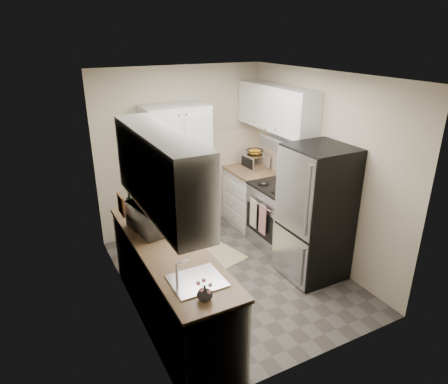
# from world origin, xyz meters

# --- Properties ---
(ground) EXTENTS (3.20, 3.20, 0.00)m
(ground) POSITION_xyz_m (0.00, 0.00, 0.00)
(ground) COLOR #56514C
(ground) RESTS_ON ground
(room_shell) EXTENTS (2.64, 3.24, 2.52)m
(room_shell) POSITION_xyz_m (-0.02, -0.01, 1.63)
(room_shell) COLOR beige
(room_shell) RESTS_ON ground
(pantry_cabinet) EXTENTS (0.90, 0.55, 2.00)m
(pantry_cabinet) POSITION_xyz_m (-0.20, 1.32, 1.00)
(pantry_cabinet) COLOR silver
(pantry_cabinet) RESTS_ON ground
(base_cabinet_left) EXTENTS (0.60, 2.30, 0.88)m
(base_cabinet_left) POSITION_xyz_m (-0.99, -0.43, 0.44)
(base_cabinet_left) COLOR silver
(base_cabinet_left) RESTS_ON ground
(countertop_left) EXTENTS (0.63, 2.33, 0.04)m
(countertop_left) POSITION_xyz_m (-0.99, -0.43, 0.90)
(countertop_left) COLOR #846647
(countertop_left) RESTS_ON base_cabinet_left
(base_cabinet_right) EXTENTS (0.60, 0.80, 0.88)m
(base_cabinet_right) POSITION_xyz_m (0.99, 1.19, 0.44)
(base_cabinet_right) COLOR silver
(base_cabinet_right) RESTS_ON ground
(countertop_right) EXTENTS (0.63, 0.83, 0.04)m
(countertop_right) POSITION_xyz_m (0.99, 1.19, 0.90)
(countertop_right) COLOR #846647
(countertop_right) RESTS_ON base_cabinet_right
(electric_range) EXTENTS (0.71, 0.78, 1.13)m
(electric_range) POSITION_xyz_m (0.97, 0.39, 0.48)
(electric_range) COLOR #B7B7BC
(electric_range) RESTS_ON ground
(refrigerator) EXTENTS (0.70, 0.72, 1.70)m
(refrigerator) POSITION_xyz_m (0.94, -0.41, 0.85)
(refrigerator) COLOR #B7B7BC
(refrigerator) RESTS_ON ground
(microwave) EXTENTS (0.46, 0.60, 0.30)m
(microwave) POSITION_xyz_m (-1.02, -0.03, 1.07)
(microwave) COLOR silver
(microwave) RESTS_ON countertop_left
(wine_bottle) EXTENTS (0.07, 0.07, 0.29)m
(wine_bottle) POSITION_xyz_m (-1.14, 0.41, 1.07)
(wine_bottle) COLOR black
(wine_bottle) RESTS_ON countertop_left
(flower_vase) EXTENTS (0.17, 0.17, 0.13)m
(flower_vase) POSITION_xyz_m (-1.03, -1.41, 0.99)
(flower_vase) COLOR white
(flower_vase) RESTS_ON countertop_left
(cutting_board) EXTENTS (0.10, 0.26, 0.33)m
(cutting_board) POSITION_xyz_m (-0.98, 0.57, 1.09)
(cutting_board) COLOR #4D9B3E
(cutting_board) RESTS_ON countertop_left
(toaster_oven) EXTENTS (0.32, 0.39, 0.22)m
(toaster_oven) POSITION_xyz_m (1.09, 1.26, 1.03)
(toaster_oven) COLOR silver
(toaster_oven) RESTS_ON countertop_right
(fruit_basket) EXTENTS (0.31, 0.31, 0.11)m
(fruit_basket) POSITION_xyz_m (1.09, 1.27, 1.20)
(fruit_basket) COLOR orange
(fruit_basket) RESTS_ON toaster_oven
(kitchen_mat) EXTENTS (0.76, 1.00, 0.01)m
(kitchen_mat) POSITION_xyz_m (0.02, 0.62, 0.01)
(kitchen_mat) COLOR beige
(kitchen_mat) RESTS_ON ground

